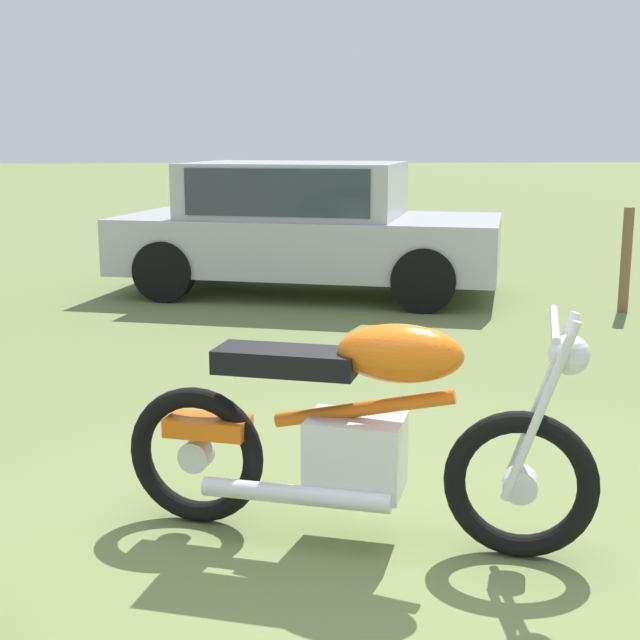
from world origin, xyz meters
The scene contains 4 objects.
ground_plane centered at (0.00, 0.00, 0.00)m, with size 120.00×120.00×0.00m, color olive.
motorcycle_orange centered at (-0.05, 0.16, 0.48)m, with size 1.95×0.91×1.02m.
car_silver centered at (0.03, 6.35, 0.80)m, with size 4.47×2.94×1.43m.
fence_post_wooden centered at (3.13, 4.99, 0.52)m, with size 0.10×0.10×1.03m, color brown.
Camera 1 is at (-0.44, -3.32, 1.68)m, focal length 49.31 mm.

